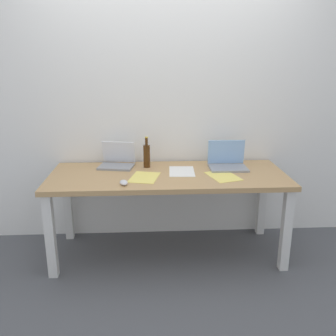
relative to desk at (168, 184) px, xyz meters
The scene contains 10 objects.
ground_plane 0.64m from the desk, ahead, with size 8.00×8.00×0.00m, color #515459.
back_wall 0.79m from the desk, 90.00° to the left, with size 5.20×0.08×2.60m, color white.
desk is the anchor object (origin of this frame).
laptop_left 0.52m from the desk, 151.63° to the left, with size 0.33×0.28×0.21m.
laptop_right 0.56m from the desk, 14.88° to the left, with size 0.32×0.23×0.23m.
beer_bottle 0.33m from the desk, 130.62° to the left, with size 0.06×0.06×0.27m.
computer_mouse 0.45m from the desk, 144.12° to the right, with size 0.06×0.10×0.03m, color silver.
paper_sheet_near_back 0.16m from the desk, 24.85° to the left, with size 0.21×0.30×0.00m, color white.
paper_sheet_front_right 0.46m from the desk, 11.67° to the right, with size 0.21×0.30×0.00m, color #F4E06B.
paper_yellow_folder 0.23m from the desk, 155.73° to the right, with size 0.21×0.30×0.00m, color #F4E06B.
Camera 1 is at (-0.16, -2.88, 1.65)m, focal length 38.99 mm.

